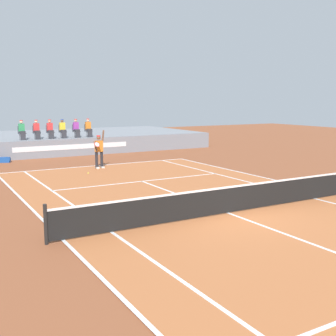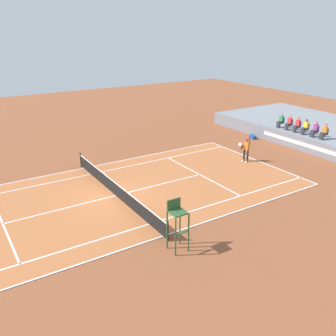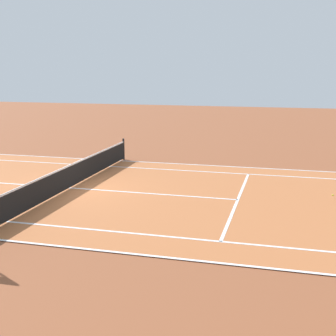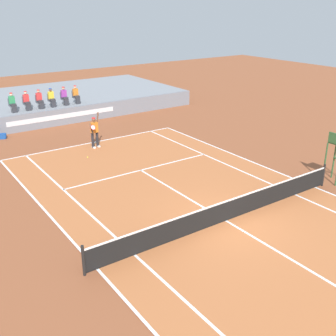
# 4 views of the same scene
# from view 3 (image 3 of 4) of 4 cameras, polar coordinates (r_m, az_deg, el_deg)

# --- Properties ---
(ground_plane) EXTENTS (80.00, 80.00, 0.00)m
(ground_plane) POSITION_cam_3_polar(r_m,az_deg,el_deg) (18.17, -11.92, -2.49)
(ground_plane) COLOR brown
(court) EXTENTS (11.08, 23.88, 0.03)m
(court) POSITION_cam_3_polar(r_m,az_deg,el_deg) (18.17, -11.92, -2.46)
(court) COLOR #B76638
(court) RESTS_ON ground
(net) EXTENTS (11.98, 0.10, 1.07)m
(net) POSITION_cam_3_polar(r_m,az_deg,el_deg) (18.04, -11.99, -0.88)
(net) COLOR black
(net) RESTS_ON ground
(tennis_ball) EXTENTS (0.07, 0.07, 0.07)m
(tennis_ball) POSITION_cam_3_polar(r_m,az_deg,el_deg) (17.75, 19.63, -3.18)
(tennis_ball) COLOR #D1E533
(tennis_ball) RESTS_ON ground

